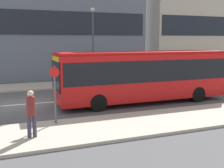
% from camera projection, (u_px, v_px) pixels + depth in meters
% --- Properties ---
extents(ground_plane, '(120.00, 120.00, 0.00)m').
position_uv_depth(ground_plane, '(19.00, 105.00, 16.85)').
color(ground_plane, '#4F4F51').
extents(sidewalk_near, '(44.00, 3.50, 0.13)m').
position_uv_depth(sidewalk_near, '(28.00, 136.00, 11.10)').
color(sidewalk_near, '#B2A899').
rests_on(sidewalk_near, ground_plane).
extents(sidewalk_far, '(44.00, 3.50, 0.13)m').
position_uv_depth(sidewalk_far, '(14.00, 87.00, 22.59)').
color(sidewalk_far, '#B2A899').
rests_on(sidewalk_far, ground_plane).
extents(lane_centerline, '(41.80, 0.16, 0.01)m').
position_uv_depth(lane_centerline, '(19.00, 105.00, 16.85)').
color(lane_centerline, silver).
rests_on(lane_centerline, ground_plane).
extents(city_bus, '(10.67, 2.63, 3.15)m').
position_uv_depth(city_bus, '(143.00, 73.00, 17.26)').
color(city_bus, red).
rests_on(city_bus, ground_plane).
extents(parked_car_0, '(4.25, 1.70, 1.31)m').
position_uv_depth(parked_car_0, '(173.00, 77.00, 24.80)').
color(parked_car_0, '#4C5156').
rests_on(parked_car_0, ground_plane).
extents(parked_car_1, '(4.48, 1.73, 1.33)m').
position_uv_depth(parked_car_1, '(222.00, 75.00, 26.37)').
color(parked_car_1, black).
rests_on(parked_car_1, ground_plane).
extents(pedestrian_near_stop, '(0.35, 0.34, 1.84)m').
position_uv_depth(pedestrian_near_stop, '(31.00, 111.00, 10.66)').
color(pedestrian_near_stop, '#383347').
rests_on(pedestrian_near_stop, sidewalk_near).
extents(bus_stop_sign, '(0.44, 0.12, 2.59)m').
position_uv_depth(bus_stop_sign, '(55.00, 90.00, 12.42)').
color(bus_stop_sign, '#4C4C51').
rests_on(bus_stop_sign, sidewalk_near).
extents(street_lamp, '(0.36, 0.36, 6.37)m').
position_uv_depth(street_lamp, '(93.00, 38.00, 23.58)').
color(street_lamp, '#4C4C51').
rests_on(street_lamp, sidewalk_far).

